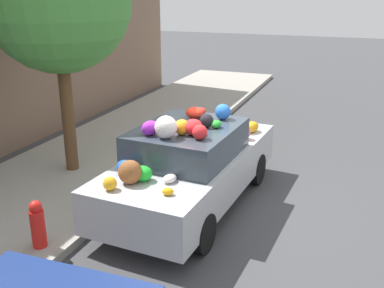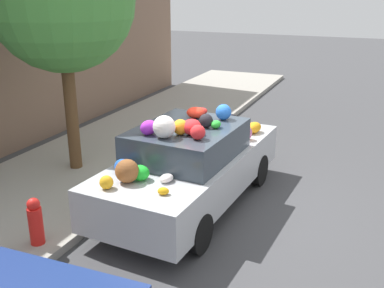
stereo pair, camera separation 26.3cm
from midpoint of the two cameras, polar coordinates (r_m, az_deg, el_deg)
name	(u,v)px [view 1 (the left image)]	position (r m, az deg, el deg)	size (l,w,h in m)	color
ground_plane	(195,204)	(7.85, -0.57, -7.66)	(60.00, 60.00, 0.00)	#424244
sidewalk_curb	(65,178)	(9.09, -16.64, -4.18)	(24.00, 3.20, 0.13)	#9E998E
fire_hydrant	(38,224)	(6.66, -20.10, -9.55)	(0.20, 0.20, 0.70)	red
art_car	(191,164)	(7.52, -1.15, -2.54)	(4.28, 1.92, 1.78)	#B7BABF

